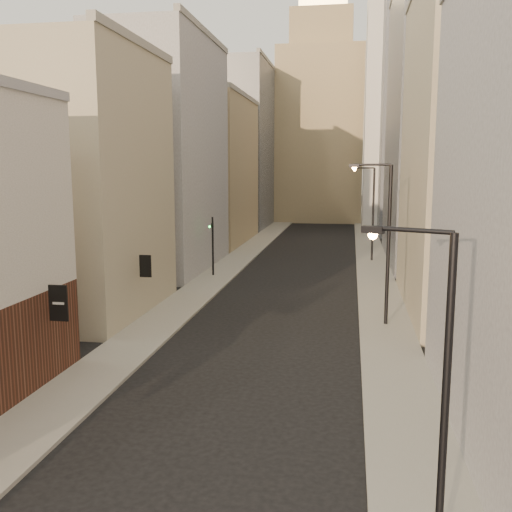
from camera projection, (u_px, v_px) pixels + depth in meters
The scene contains 15 objects.
sidewalk_left at pixel (251, 248), 63.55m from camera, with size 3.00×140.00×0.15m, color gray.
sidewalk_right at pixel (370, 251), 61.44m from camera, with size 3.00×140.00×0.15m, color gray.
left_bldg_beige at pixel (82, 185), 34.95m from camera, with size 8.00×12.00×16.00m, color tan.
left_bldg_grey at pixel (164, 156), 50.23m from camera, with size 8.00×16.00×20.00m, color gray.
left_bldg_tan at pixel (213, 172), 68.00m from camera, with size 8.00×18.00×17.00m, color #9C8966.
left_bldg_wingrid at pixel (244, 147), 86.95m from camera, with size 8.00×20.00×24.00m, color gray.
right_bldg_beige at pixel (480, 152), 34.64m from camera, with size 8.00×16.00×20.00m, color tan.
right_bldg_wingrid at pixel (435, 125), 53.67m from camera, with size 8.00×20.00×26.00m, color gray.
highrise at pixel (456, 44), 78.02m from camera, with size 21.00×23.00×51.20m.
clock_tower at pixel (321, 115), 95.99m from camera, with size 14.00×14.00×44.90m.
white_tower at pixel (394, 98), 80.41m from camera, with size 8.00×8.00×41.50m.
streetlamp_near at pixel (436, 388), 12.02m from camera, with size 1.92×0.98×7.83m.
streetlamp_mid at pixel (384, 235), 32.09m from camera, with size 2.41×0.62×9.26m.
streetlamp_far at pixel (371, 208), 54.26m from camera, with size 2.24×1.06×9.03m.
traffic_light_left at pixel (213, 235), 47.00m from camera, with size 0.59×0.52×5.00m.
Camera 1 is at (4.34, -6.97, 9.09)m, focal length 40.00 mm.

